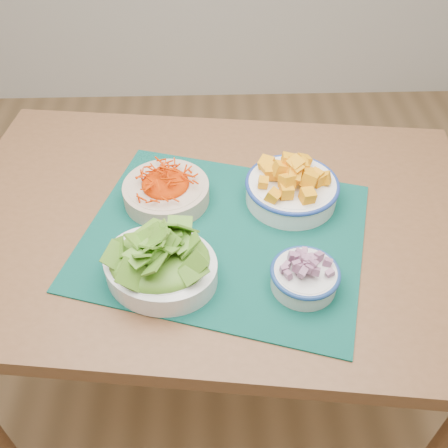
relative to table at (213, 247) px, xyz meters
name	(u,v)px	position (x,y,z in m)	size (l,w,h in m)	color
ground	(116,438)	(-0.31, -0.18, -0.65)	(4.00, 4.00, 0.00)	#A47C4F
table	(213,247)	(0.00, 0.00, 0.00)	(1.27, 0.93, 0.75)	brown
placemat	(224,235)	(0.02, -0.06, 0.10)	(0.58, 0.48, 0.00)	#04322B
carrot_bowl	(166,187)	(-0.10, 0.05, 0.14)	(0.23, 0.23, 0.08)	beige
squash_bowl	(292,184)	(0.18, 0.05, 0.15)	(0.27, 0.27, 0.10)	white
lettuce_bowl	(160,261)	(-0.10, -0.17, 0.15)	(0.28, 0.27, 0.10)	white
onion_bowl	(305,274)	(0.17, -0.20, 0.14)	(0.14, 0.14, 0.07)	silver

